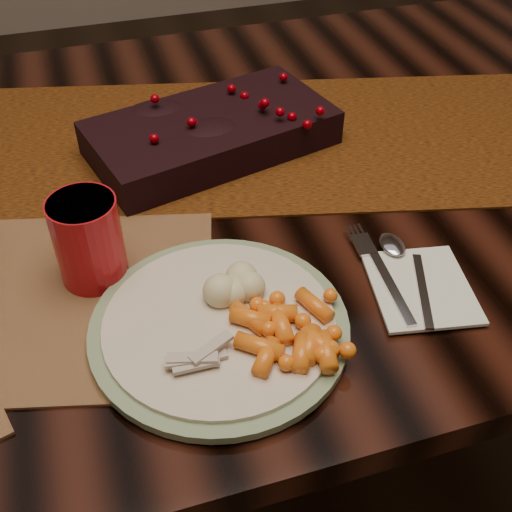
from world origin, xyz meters
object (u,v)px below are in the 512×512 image
object	(u,v)px
dining_table	(214,338)
mashed_potatoes	(233,276)
napkin	(421,287)
dinner_plate	(219,325)
baby_carrots	(288,329)
centerpiece	(211,128)
placemat_main	(34,300)
turkey_shreds	(194,353)
red_cup	(88,240)

from	to	relation	value
dining_table	mashed_potatoes	bearing A→B (deg)	-96.02
napkin	dinner_plate	bearing A→B (deg)	-171.49
napkin	baby_carrots	bearing A→B (deg)	-158.96
centerpiece	baby_carrots	size ratio (longest dim) A/B	2.99
dining_table	centerpiece	world-z (taller)	centerpiece
napkin	centerpiece	bearing A→B (deg)	123.54
placemat_main	mashed_potatoes	world-z (taller)	mashed_potatoes
centerpiece	mashed_potatoes	xyz separation A→B (m)	(-0.06, -0.32, 0.00)
dinner_plate	mashed_potatoes	xyz separation A→B (m)	(0.03, 0.04, 0.03)
dining_table	baby_carrots	xyz separation A→B (m)	(0.01, -0.35, 0.40)
baby_carrots	mashed_potatoes	distance (m)	0.09
mashed_potatoes	napkin	size ratio (longest dim) A/B	0.63
placemat_main	dinner_plate	world-z (taller)	dinner_plate
dining_table	baby_carrots	bearing A→B (deg)	-88.68
dining_table	mashed_potatoes	xyz separation A→B (m)	(-0.03, -0.27, 0.42)
centerpiece	placemat_main	world-z (taller)	centerpiece
centerpiece	turkey_shreds	xyz separation A→B (m)	(-0.12, -0.41, -0.01)
dining_table	placemat_main	size ratio (longest dim) A/B	4.36
napkin	placemat_main	bearing A→B (deg)	175.15
dinner_plate	baby_carrots	distance (m)	0.08
dinner_plate	napkin	xyz separation A→B (m)	(0.24, -0.01, -0.01)
dinner_plate	placemat_main	bearing A→B (deg)	150.37
mashed_potatoes	dining_table	bearing A→B (deg)	83.98
placemat_main	dinner_plate	size ratio (longest dim) A/B	1.44
placemat_main	napkin	bearing A→B (deg)	-0.80
centerpiece	turkey_shreds	world-z (taller)	centerpiece
dining_table	turkey_shreds	xyz separation A→B (m)	(-0.09, -0.35, 0.40)
dining_table	placemat_main	xyz separation A→B (m)	(-0.25, -0.20, 0.38)
baby_carrots	turkey_shreds	world-z (taller)	baby_carrots
centerpiece	dinner_plate	xyz separation A→B (m)	(-0.08, -0.37, -0.03)
centerpiece	napkin	bearing A→B (deg)	-66.65
turkey_shreds	red_cup	bearing A→B (deg)	115.35
dining_table	dinner_plate	bearing A→B (deg)	-100.30
mashed_potatoes	red_cup	xyz separation A→B (m)	(-0.15, 0.09, 0.02)
dining_table	napkin	bearing A→B (deg)	-59.44
centerpiece	napkin	size ratio (longest dim) A/B	2.71
baby_carrots	napkin	world-z (taller)	baby_carrots
dinner_plate	baby_carrots	size ratio (longest dim) A/B	2.39
placemat_main	turkey_shreds	xyz separation A→B (m)	(0.16, -0.15, 0.03)
dining_table	red_cup	xyz separation A→B (m)	(-0.18, -0.18, 0.43)
centerpiece	napkin	xyz separation A→B (m)	(0.16, -0.37, -0.03)
placemat_main	baby_carrots	bearing A→B (deg)	-16.20
baby_carrots	napkin	size ratio (longest dim) A/B	0.91
centerpiece	placemat_main	size ratio (longest dim) A/B	0.87
dinner_plate	red_cup	xyz separation A→B (m)	(-0.12, 0.13, 0.05)
red_cup	dinner_plate	bearing A→B (deg)	-47.47
baby_carrots	mashed_potatoes	size ratio (longest dim) A/B	1.43
dining_table	centerpiece	bearing A→B (deg)	63.08
placemat_main	dinner_plate	distance (m)	0.22
mashed_potatoes	dinner_plate	bearing A→B (deg)	-124.52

